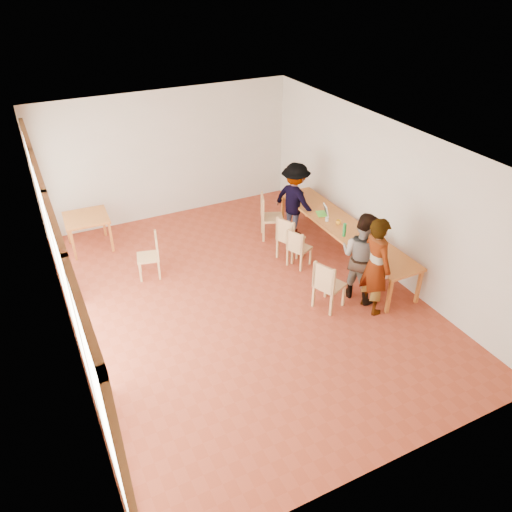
# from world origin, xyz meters

# --- Properties ---
(ground) EXTENTS (8.00, 8.00, 0.00)m
(ground) POSITION_xyz_m (0.00, 0.00, 0.00)
(ground) COLOR #9E3E26
(ground) RESTS_ON ground
(wall_back) EXTENTS (6.00, 0.10, 3.00)m
(wall_back) POSITION_xyz_m (0.00, 4.00, 1.50)
(wall_back) COLOR beige
(wall_back) RESTS_ON ground
(wall_front) EXTENTS (6.00, 0.10, 3.00)m
(wall_front) POSITION_xyz_m (0.00, -4.00, 1.50)
(wall_front) COLOR beige
(wall_front) RESTS_ON ground
(wall_right) EXTENTS (0.10, 8.00, 3.00)m
(wall_right) POSITION_xyz_m (3.00, 0.00, 1.50)
(wall_right) COLOR beige
(wall_right) RESTS_ON ground
(window_wall) EXTENTS (0.10, 8.00, 3.00)m
(window_wall) POSITION_xyz_m (-2.96, 0.00, 1.50)
(window_wall) COLOR white
(window_wall) RESTS_ON ground
(ceiling) EXTENTS (6.00, 8.00, 0.04)m
(ceiling) POSITION_xyz_m (0.00, 0.00, 3.02)
(ceiling) COLOR white
(ceiling) RESTS_ON wall_back
(communal_table) EXTENTS (0.80, 4.00, 0.75)m
(communal_table) POSITION_xyz_m (2.50, 0.42, 0.70)
(communal_table) COLOR #C9752C
(communal_table) RESTS_ON ground
(side_table) EXTENTS (0.90, 0.90, 0.75)m
(side_table) POSITION_xyz_m (-2.17, 3.20, 0.67)
(side_table) COLOR #C9752C
(side_table) RESTS_ON ground
(chair_near) EXTENTS (0.59, 0.59, 0.52)m
(chair_near) POSITION_xyz_m (1.22, -0.93, 0.60)
(chair_near) COLOR tan
(chair_near) RESTS_ON ground
(chair_mid) EXTENTS (0.52, 0.52, 0.45)m
(chair_mid) POSITION_xyz_m (1.47, 0.52, 0.52)
(chair_mid) COLOR tan
(chair_mid) RESTS_ON ground
(chair_far) EXTENTS (0.60, 0.60, 0.51)m
(chair_far) POSITION_xyz_m (1.45, 0.86, 0.59)
(chair_far) COLOR tan
(chair_far) RESTS_ON ground
(chair_empty) EXTENTS (0.62, 0.62, 0.54)m
(chair_empty) POSITION_xyz_m (1.50, 1.89, 0.63)
(chair_empty) COLOR tan
(chair_empty) RESTS_ON ground
(chair_spare) EXTENTS (0.51, 0.51, 0.49)m
(chair_spare) POSITION_xyz_m (-1.23, 1.51, 0.56)
(chair_spare) COLOR tan
(chair_spare) RESTS_ON ground
(person_near) EXTENTS (0.45, 0.68, 1.84)m
(person_near) POSITION_xyz_m (1.96, -1.28, 0.92)
(person_near) COLOR gray
(person_near) RESTS_ON ground
(person_mid) EXTENTS (0.91, 1.02, 1.72)m
(person_mid) POSITION_xyz_m (2.00, -0.85, 0.86)
(person_mid) COLOR gray
(person_mid) RESTS_ON ground
(person_far) EXTENTS (0.96, 1.25, 1.71)m
(person_far) POSITION_xyz_m (2.11, 1.74, 0.85)
(person_far) COLOR gray
(person_far) RESTS_ON ground
(laptop_near) EXTENTS (0.28, 0.29, 0.21)m
(laptop_near) POSITION_xyz_m (2.46, -0.79, 0.81)
(laptop_near) COLOR #59D938
(laptop_near) RESTS_ON communal_table
(laptop_mid) EXTENTS (0.21, 0.24, 0.18)m
(laptop_mid) POSITION_xyz_m (2.62, -0.45, 0.80)
(laptop_mid) COLOR #59D938
(laptop_mid) RESTS_ON communal_table
(laptop_far) EXTENTS (0.29, 0.31, 0.22)m
(laptop_far) POSITION_xyz_m (2.42, 1.05, 0.81)
(laptop_far) COLOR #59D938
(laptop_far) RESTS_ON communal_table
(yellow_mug) EXTENTS (0.12, 0.12, 0.09)m
(yellow_mug) POSITION_xyz_m (2.45, 0.54, 0.79)
(yellow_mug) COLOR yellow
(yellow_mug) RESTS_ON communal_table
(green_bottle) EXTENTS (0.07, 0.07, 0.28)m
(green_bottle) POSITION_xyz_m (2.26, 0.07, 0.89)
(green_bottle) COLOR #1E7C32
(green_bottle) RESTS_ON communal_table
(clear_glass) EXTENTS (0.07, 0.07, 0.09)m
(clear_glass) POSITION_xyz_m (2.31, 0.76, 0.80)
(clear_glass) COLOR silver
(clear_glass) RESTS_ON communal_table
(condiment_cup) EXTENTS (0.08, 0.08, 0.06)m
(condiment_cup) POSITION_xyz_m (2.81, 0.24, 0.78)
(condiment_cup) COLOR white
(condiment_cup) RESTS_ON communal_table
(pink_phone) EXTENTS (0.05, 0.10, 0.01)m
(pink_phone) POSITION_xyz_m (2.24, 2.03, 0.76)
(pink_phone) COLOR #CF3957
(pink_phone) RESTS_ON communal_table
(black_pouch) EXTENTS (0.16, 0.26, 0.09)m
(black_pouch) POSITION_xyz_m (2.44, 2.18, 0.80)
(black_pouch) COLOR black
(black_pouch) RESTS_ON communal_table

